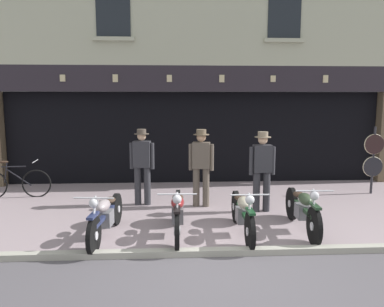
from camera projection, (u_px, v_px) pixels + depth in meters
ground at (227, 292)px, 4.74m from camera, size 23.51×22.00×0.18m
shop_facade at (192, 121)px, 12.41m from camera, size 11.81×4.42×6.23m
motorcycle_left at (106, 215)px, 6.43m from camera, size 0.62×2.03×0.90m
motorcycle_center_left at (178, 212)px, 6.55m from camera, size 0.62×2.02×0.92m
motorcycle_center at (242, 212)px, 6.58m from camera, size 0.62×2.02×0.91m
motorcycle_center_right at (302, 209)px, 6.78m from camera, size 0.62×2.01×0.92m
salesman_left at (142, 163)px, 8.47m from camera, size 0.56×0.33×1.73m
shopkeeper_center at (201, 164)px, 8.33m from camera, size 0.55×0.35×1.73m
salesman_right at (262, 167)px, 7.95m from camera, size 0.56×0.35×1.71m
tyre_sign_pole at (373, 156)px, 9.48m from camera, size 0.52×0.06×1.71m
advert_board_near at (133, 124)px, 10.71m from camera, size 0.84×0.03×1.04m
leaning_bicycle at (14, 183)px, 9.15m from camera, size 1.71×0.50×0.94m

